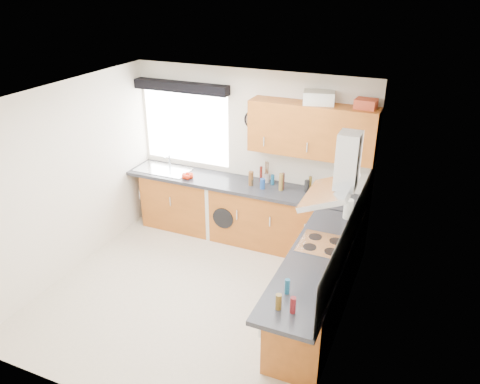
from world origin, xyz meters
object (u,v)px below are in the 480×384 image
at_px(extractor_hood, 339,176).
at_px(washing_machine, 232,209).
at_px(upper_cabinets, 312,130).
at_px(oven, 320,281).

distance_m(extractor_hood, washing_machine, 2.53).
distance_m(extractor_hood, upper_cabinets, 1.48).
xyz_separation_m(extractor_hood, upper_cabinets, (-0.65, 1.33, 0.03)).
bearing_deg(extractor_hood, oven, 180.00).
relative_size(upper_cabinets, washing_machine, 1.92).
distance_m(upper_cabinets, washing_machine, 1.77).
bearing_deg(oven, upper_cabinets, 112.54).
height_order(extractor_hood, washing_machine, extractor_hood).
relative_size(oven, upper_cabinets, 0.50).
xyz_separation_m(oven, upper_cabinets, (-0.55, 1.32, 1.38)).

